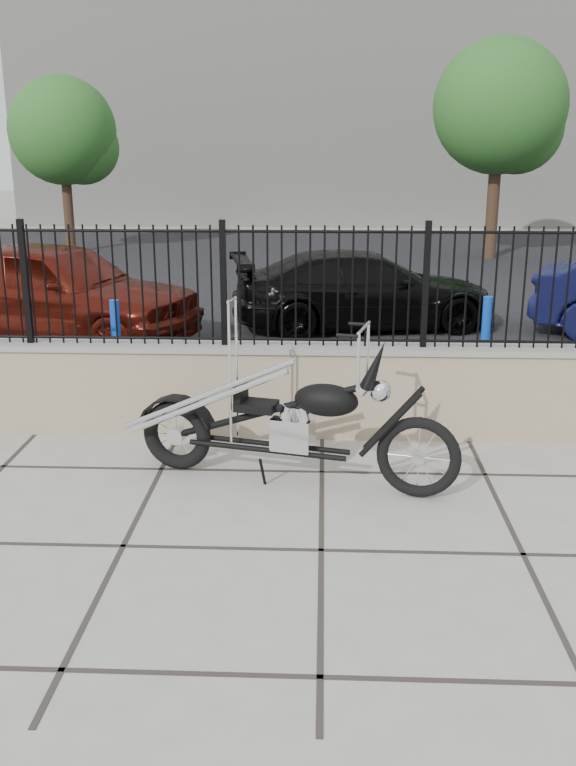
# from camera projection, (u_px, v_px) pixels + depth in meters

# --- Properties ---
(ground_plane) EXTENTS (90.00, 90.00, 0.00)m
(ground_plane) POSITION_uv_depth(u_px,v_px,m) (321.00, 550.00, 6.07)
(ground_plane) COLOR #99968E
(ground_plane) RESTS_ON ground
(parking_lot) EXTENTS (30.00, 30.00, 0.00)m
(parking_lot) POSITION_uv_depth(u_px,v_px,m) (324.00, 279.00, 18.03)
(parking_lot) COLOR black
(parking_lot) RESTS_ON ground
(retaining_wall) EXTENTS (14.00, 0.36, 0.96)m
(retaining_wall) POSITION_uv_depth(u_px,v_px,m) (323.00, 391.00, 8.32)
(retaining_wall) COLOR gray
(retaining_wall) RESTS_ON ground_plane
(iron_fence) EXTENTS (14.00, 0.08, 1.20)m
(iron_fence) POSITION_uv_depth(u_px,v_px,m) (324.00, 287.00, 8.01)
(iron_fence) COLOR black
(iron_fence) RESTS_ON retaining_wall
(background_building) EXTENTS (22.00, 6.00, 8.00)m
(background_building) POSITION_uv_depth(u_px,v_px,m) (325.00, 111.00, 30.28)
(background_building) COLOR beige
(background_building) RESTS_ON ground_plane
(chopper_motorcycle) EXTENTS (2.82, 1.16, 1.67)m
(chopper_motorcycle) POSITION_uv_depth(u_px,v_px,m) (287.00, 393.00, 7.06)
(chopper_motorcycle) COLOR black
(chopper_motorcycle) RESTS_ON ground_plane
(car_red) EXTENTS (4.85, 3.10, 1.54)m
(car_red) POSITION_uv_depth(u_px,v_px,m) (55.00, 290.00, 12.30)
(car_red) COLOR #50130B
(car_red) RESTS_ON parking_lot
(car_black) EXTENTS (4.54, 2.51, 1.25)m
(car_black) POSITION_uv_depth(u_px,v_px,m) (364.00, 290.00, 13.15)
(car_black) COLOR black
(car_black) RESTS_ON parking_lot
(bollard_a) EXTENTS (0.15, 0.15, 1.01)m
(bollard_a) POSITION_uv_depth(u_px,v_px,m) (116.00, 339.00, 10.41)
(bollard_a) COLOR #0E19D9
(bollard_a) RESTS_ON ground_plane
(bollard_b) EXTENTS (0.14, 0.14, 1.01)m
(bollard_b) POSITION_uv_depth(u_px,v_px,m) (486.00, 335.00, 10.61)
(bollard_b) COLOR blue
(bollard_b) RESTS_ON ground_plane
(tree_left) EXTENTS (2.81, 2.81, 4.75)m
(tree_left) POSITION_uv_depth(u_px,v_px,m) (62.00, 126.00, 21.35)
(tree_left) COLOR #382619
(tree_left) RESTS_ON ground_plane
(tree_right) EXTENTS (3.31, 3.31, 5.59)m
(tree_right) POSITION_uv_depth(u_px,v_px,m) (500.00, 100.00, 20.05)
(tree_right) COLOR #382619
(tree_right) RESTS_ON ground_plane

